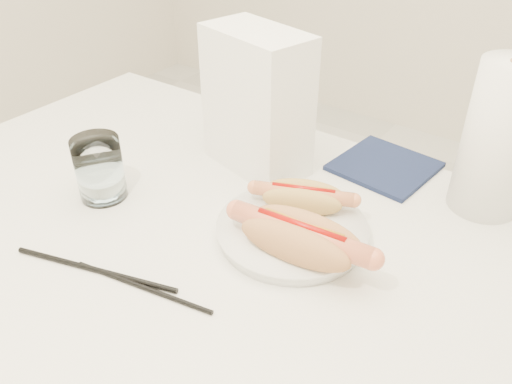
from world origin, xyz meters
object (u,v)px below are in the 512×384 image
Objects in this scene: plate at (292,232)px; napkin_box at (257,102)px; table at (212,275)px; hotdog_right at (300,238)px; water_glass at (99,169)px; hotdog_left at (303,197)px; paper_towel_roll at (499,140)px.

napkin_box is (-0.16, 0.14, 0.11)m from plate.
table is 0.14m from plate.
hotdog_right is at bearing -27.92° from napkin_box.
table is 5.92× the size of hotdog_right.
water_glass is at bearing -163.69° from plate.
table is 8.12× the size of hotdog_left.
plate is at bearing -129.89° from paper_towel_roll.
hotdog_right is 0.28m from napkin_box.
table is at bearing -135.85° from plate.
hotdog_left reaches higher than table.
plate is 0.88× the size of napkin_box.
hotdog_right is 0.35m from water_glass.
paper_towel_roll reaches higher than hotdog_right.
napkin_box reaches higher than hotdog_right.
hotdog_right is at bearing -119.87° from paper_towel_roll.
hotdog_right is at bearing -83.25° from hotdog_left.
water_glass is at bearing -177.00° from hotdog_left.
paper_towel_roll is at bearing 48.48° from table.
water_glass reaches higher than table.
napkin_box is (0.14, 0.23, 0.07)m from water_glass.
water_glass is (-0.22, -0.01, 0.11)m from table.
hotdog_left is 0.19m from napkin_box.
paper_towel_roll reaches higher than hotdog_left.
table is 4.98× the size of napkin_box.
hotdog_left is (-0.01, 0.05, 0.03)m from plate.
table is at bearing -141.19° from hotdog_left.
table is 0.47m from paper_towel_roll.
napkin_box reaches higher than table.
water_glass is (-0.29, -0.14, 0.02)m from hotdog_left.
table is 5.64× the size of plate.
plate is 0.32m from water_glass.
hotdog_right reaches higher than table.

